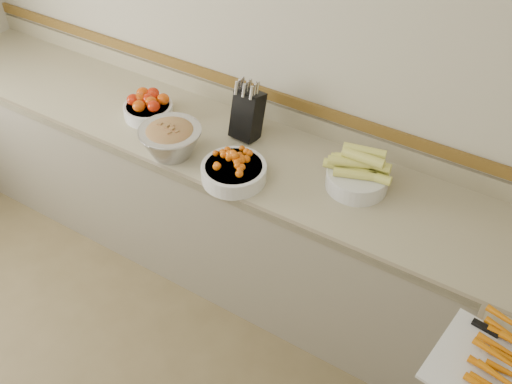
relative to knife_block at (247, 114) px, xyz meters
The scene contains 8 objects.
back_wall 0.34m from the knife_block, 95.96° to the left, with size 4.00×4.00×0.00m, color #BDB69C.
counter_back 0.59m from the knife_block, 99.58° to the right, with size 4.00×0.65×1.08m.
knife_block is the anchor object (origin of this frame).
tomato_bowl 0.57m from the knife_block, 166.48° to the right, with size 0.27×0.27×0.13m.
cherry_tomato_bowl 0.36m from the knife_block, 67.76° to the right, with size 0.31×0.31×0.17m.
corn_bowl 0.65m from the knife_block, ahead, with size 0.32×0.29×0.21m.
rhubarb_bowl 0.41m from the knife_block, 125.38° to the right, with size 0.31×0.31×0.18m.
cutting_board 1.63m from the knife_block, 25.77° to the right, with size 0.50×0.43×0.07m.
Camera 1 is at (1.32, -0.22, 2.65)m, focal length 40.00 mm.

